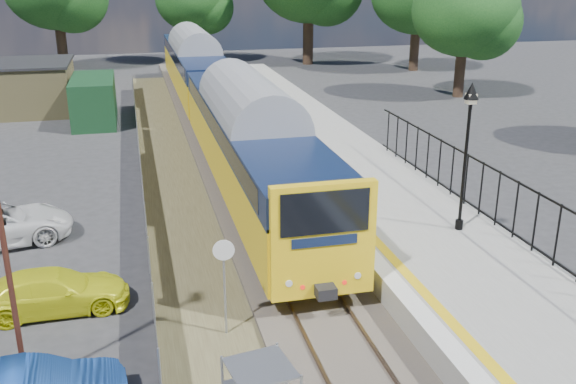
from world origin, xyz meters
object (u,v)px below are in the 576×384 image
object	(u,v)px
train	(214,91)
car_yellow	(53,291)
victorian_lamp_north	(469,123)
speed_sign	(224,272)
carpark_lamp	(0,221)

from	to	relation	value
train	car_yellow	xyz separation A→B (m)	(-6.74, -18.20, -1.78)
victorian_lamp_north	speed_sign	world-z (taller)	victorian_lamp_north
train	victorian_lamp_north	bearing A→B (deg)	-73.21
speed_sign	carpark_lamp	size ratio (longest dim) A/B	0.38
train	carpark_lamp	distance (m)	22.74
victorian_lamp_north	train	size ratio (longest dim) A/B	0.11
train	carpark_lamp	xyz separation A→B (m)	(-7.04, -21.56, 1.57)
train	car_yellow	size ratio (longest dim) A/B	10.48
victorian_lamp_north	car_yellow	distance (m)	12.62
train	carpark_lamp	world-z (taller)	carpark_lamp
train	carpark_lamp	size ratio (longest dim) A/B	5.97
victorian_lamp_north	carpark_lamp	world-z (taller)	carpark_lamp
carpark_lamp	car_yellow	world-z (taller)	carpark_lamp
victorian_lamp_north	speed_sign	xyz separation A→B (m)	(-7.80, -2.94, -2.56)
victorian_lamp_north	carpark_lamp	size ratio (longest dim) A/B	0.67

